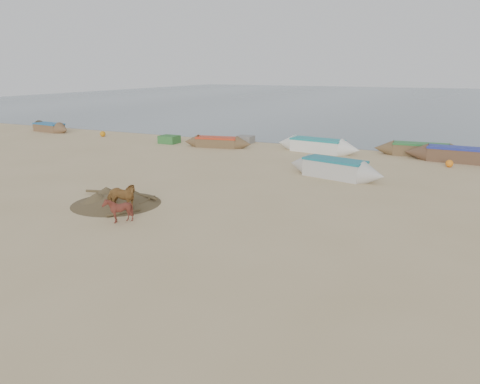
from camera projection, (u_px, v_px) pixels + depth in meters
name	position (u px, v px, depth m)	size (l,w,h in m)	color
ground	(186.00, 250.00, 15.13)	(140.00, 140.00, 0.00)	tan
sea	(425.00, 100.00, 86.36)	(160.00, 160.00, 0.00)	slate
cow_adult	(121.00, 197.00, 18.98)	(0.68, 1.49, 1.25)	olive
calf_front	(118.00, 210.00, 17.73)	(0.81, 0.91, 1.00)	#57241B
near_canoe	(334.00, 168.00, 25.09)	(5.64, 1.29, 1.01)	beige
debris_pile	(116.00, 199.00, 20.25)	(3.85, 3.85, 0.46)	brown
waterline_canoes	(372.00, 149.00, 31.66)	(58.42, 5.16, 0.94)	brown
beach_clutter	(391.00, 152.00, 31.04)	(42.09, 4.17, 0.64)	#306C31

